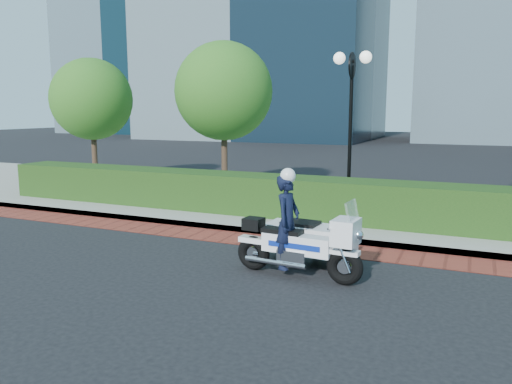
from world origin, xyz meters
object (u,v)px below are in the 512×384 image
at_px(police_motorcycle, 300,236).
at_px(tree_a, 92,99).
at_px(lamppost, 351,105).
at_px(tree_b, 224,91).

bearing_deg(police_motorcycle, tree_a, 152.00).
bearing_deg(tree_a, lamppost, -7.41).
xyz_separation_m(lamppost, police_motorcycle, (0.38, -5.30, -2.32)).
relative_size(tree_a, tree_b, 0.94).
bearing_deg(police_motorcycle, lamppost, 98.57).
bearing_deg(lamppost, tree_b, 163.89).
bearing_deg(tree_b, police_motorcycle, -53.51).
xyz_separation_m(lamppost, tree_a, (-10.00, 1.30, 0.26)).
bearing_deg(tree_a, police_motorcycle, -32.45).
height_order(lamppost, police_motorcycle, lamppost).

